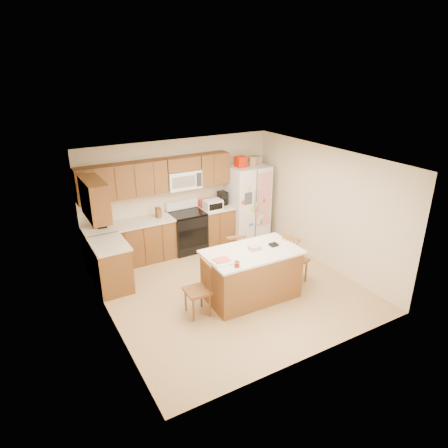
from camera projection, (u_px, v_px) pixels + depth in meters
ground at (230, 288)px, 7.68m from camera, size 4.50×4.50×0.00m
room_shell at (231, 218)px, 7.13m from camera, size 4.60×4.60×2.52m
cabinetry at (147, 223)px, 8.32m from camera, size 3.36×1.56×2.15m
stove at (187, 231)px, 9.05m from camera, size 0.76×0.65×1.13m
refrigerator at (247, 202)px, 9.56m from camera, size 0.90×0.79×2.04m
island at (251, 274)px, 7.22m from camera, size 1.72×1.02×1.02m
windsor_chair_left at (199, 290)px, 6.73m from camera, size 0.41×0.43×0.97m
windsor_chair_back at (233, 258)px, 7.82m from camera, size 0.49×0.48×1.00m
windsor_chair_right at (293, 260)px, 7.69m from camera, size 0.53×0.55×1.04m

